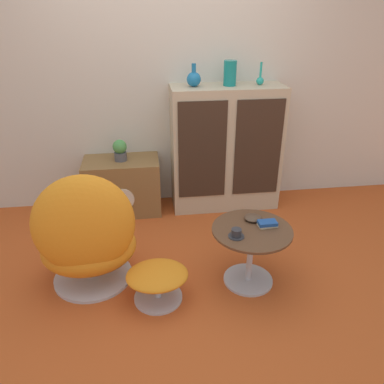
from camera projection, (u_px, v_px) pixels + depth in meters
ground_plane at (186, 278)px, 2.93m from camera, size 12.00×12.00×0.00m
wall_back at (168, 76)px, 3.60m from camera, size 6.40×0.06×2.60m
sideboard at (226, 149)px, 3.76m from camera, size 1.08×0.42×1.24m
tv_console at (123, 186)px, 3.78m from camera, size 0.74×0.44×0.55m
egg_chair at (87, 237)px, 2.70m from camera, size 0.75×0.70×0.94m
ottoman at (157, 279)px, 2.65m from camera, size 0.44×0.38×0.26m
coffee_table at (251, 247)px, 2.76m from camera, size 0.58×0.58×0.47m
vase_leftmost at (194, 79)px, 3.41m from camera, size 0.13×0.13×0.20m
vase_inner_left at (230, 73)px, 3.44m from camera, size 0.12×0.12×0.23m
vase_inner_right at (260, 79)px, 3.50m from camera, size 0.07×0.07×0.21m
potted_plant at (120, 150)px, 3.61m from camera, size 0.13×0.13×0.21m
teacup at (236, 234)px, 2.59m from camera, size 0.11×0.11×0.06m
book_stack at (267, 224)px, 2.72m from camera, size 0.14×0.09×0.04m
bowl at (253, 218)px, 2.80m from camera, size 0.13×0.13×0.04m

